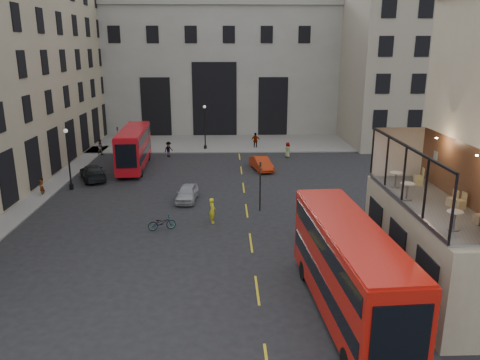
{
  "coord_description": "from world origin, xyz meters",
  "views": [
    {
      "loc": [
        -3.55,
        -21.35,
        11.97
      ],
      "look_at": [
        -2.57,
        10.01,
        3.0
      ],
      "focal_mm": 35.0,
      "sensor_mm": 36.0,
      "label": 1
    }
  ],
  "objects_px": {
    "car_a": "(187,193)",
    "pedestrian_a": "(101,147)",
    "cyclist": "(212,210)",
    "cafe_chair_b": "(460,204)",
    "pedestrian_b": "(169,149)",
    "pedestrian_d": "(288,150)",
    "pedestrian_e": "(42,187)",
    "cafe_chair_a": "(480,219)",
    "bus_near": "(348,266)",
    "traffic_light_far": "(118,140)",
    "cafe_chair_c": "(452,201)",
    "car_c": "(93,172)",
    "cafe_chair_d": "(419,180)",
    "car_b": "(261,163)",
    "cafe_table_near": "(455,218)",
    "bus_far": "(134,146)",
    "street_lamp_a": "(69,163)",
    "cafe_table_mid": "(407,189)",
    "bicycle": "(162,223)",
    "street_lamp_b": "(205,130)",
    "pedestrian_c": "(256,141)",
    "cafe_table_far": "(396,177)",
    "traffic_light_near": "(260,180)"
  },
  "relations": [
    {
      "from": "bus_near",
      "to": "traffic_light_far",
      "type": "bearing_deg",
      "value": 119.06
    },
    {
      "from": "cyclist",
      "to": "cafe_chair_d",
      "type": "relative_size",
      "value": 1.89
    },
    {
      "from": "bus_near",
      "to": "pedestrian_e",
      "type": "distance_m",
      "value": 27.94
    },
    {
      "from": "pedestrian_d",
      "to": "cafe_chair_c",
      "type": "relative_size",
      "value": 2.16
    },
    {
      "from": "traffic_light_far",
      "to": "pedestrian_e",
      "type": "relative_size",
      "value": 2.46
    },
    {
      "from": "traffic_light_far",
      "to": "bus_far",
      "type": "bearing_deg",
      "value": -50.87
    },
    {
      "from": "street_lamp_a",
      "to": "bicycle",
      "type": "relative_size",
      "value": 2.87
    },
    {
      "from": "car_a",
      "to": "pedestrian_e",
      "type": "xyz_separation_m",
      "value": [
        -12.16,
        1.66,
        0.14
      ]
    },
    {
      "from": "cafe_chair_d",
      "to": "bicycle",
      "type": "bearing_deg",
      "value": 160.85
    },
    {
      "from": "cafe_chair_a",
      "to": "cafe_chair_c",
      "type": "bearing_deg",
      "value": 92.67
    },
    {
      "from": "pedestrian_b",
      "to": "cafe_table_mid",
      "type": "height_order",
      "value": "cafe_table_mid"
    },
    {
      "from": "cyclist",
      "to": "cafe_chair_b",
      "type": "distance_m",
      "value": 16.42
    },
    {
      "from": "cyclist",
      "to": "cafe_chair_b",
      "type": "bearing_deg",
      "value": -141.04
    },
    {
      "from": "street_lamp_a",
      "to": "pedestrian_b",
      "type": "height_order",
      "value": "street_lamp_a"
    },
    {
      "from": "street_lamp_a",
      "to": "pedestrian_c",
      "type": "relative_size",
      "value": 2.75
    },
    {
      "from": "car_a",
      "to": "cafe_chair_c",
      "type": "bearing_deg",
      "value": -41.99
    },
    {
      "from": "car_c",
      "to": "cafe_chair_d",
      "type": "bearing_deg",
      "value": 119.28
    },
    {
      "from": "bus_far",
      "to": "cafe_chair_d",
      "type": "height_order",
      "value": "cafe_chair_d"
    },
    {
      "from": "pedestrian_a",
      "to": "traffic_light_far",
      "type": "bearing_deg",
      "value": -73.73
    },
    {
      "from": "traffic_light_far",
      "to": "bus_near",
      "type": "bearing_deg",
      "value": -60.94
    },
    {
      "from": "street_lamp_a",
      "to": "cyclist",
      "type": "relative_size",
      "value": 2.96
    },
    {
      "from": "cyclist",
      "to": "cafe_chair_c",
      "type": "relative_size",
      "value": 2.3
    },
    {
      "from": "pedestrian_a",
      "to": "cafe_chair_d",
      "type": "xyz_separation_m",
      "value": [
        24.93,
        -28.2,
        3.99
      ]
    },
    {
      "from": "pedestrian_b",
      "to": "pedestrian_d",
      "type": "xyz_separation_m",
      "value": [
        13.36,
        -0.66,
        -0.0
      ]
    },
    {
      "from": "car_b",
      "to": "cafe_table_near",
      "type": "height_order",
      "value": "cafe_table_near"
    },
    {
      "from": "traffic_light_far",
      "to": "car_a",
      "type": "xyz_separation_m",
      "value": [
        8.32,
        -13.43,
        -1.79
      ]
    },
    {
      "from": "traffic_light_near",
      "to": "bus_far",
      "type": "distance_m",
      "value": 17.85
    },
    {
      "from": "car_a",
      "to": "car_b",
      "type": "bearing_deg",
      "value": 60.12
    },
    {
      "from": "pedestrian_b",
      "to": "cafe_chair_d",
      "type": "bearing_deg",
      "value": -103.45
    },
    {
      "from": "street_lamp_a",
      "to": "car_c",
      "type": "distance_m",
      "value": 3.67
    },
    {
      "from": "cafe_table_far",
      "to": "pedestrian_e",
      "type": "bearing_deg",
      "value": 151.2
    },
    {
      "from": "traffic_light_far",
      "to": "cafe_table_near",
      "type": "xyz_separation_m",
      "value": [
        20.93,
        -31.43,
        2.72
      ]
    },
    {
      "from": "street_lamp_a",
      "to": "cafe_table_near",
      "type": "bearing_deg",
      "value": -43.06
    },
    {
      "from": "car_a",
      "to": "cafe_chair_b",
      "type": "height_order",
      "value": "cafe_chair_b"
    },
    {
      "from": "bus_far",
      "to": "cafe_chair_d",
      "type": "distance_m",
      "value": 29.94
    },
    {
      "from": "cafe_chair_b",
      "to": "cyclist",
      "type": "bearing_deg",
      "value": 138.94
    },
    {
      "from": "cyclist",
      "to": "bus_far",
      "type": "bearing_deg",
      "value": 17.94
    },
    {
      "from": "pedestrian_e",
      "to": "cafe_chair_a",
      "type": "xyz_separation_m",
      "value": [
        26.22,
        -19.01,
        4.07
      ]
    },
    {
      "from": "cafe_table_mid",
      "to": "cafe_chair_b",
      "type": "bearing_deg",
      "value": -34.96
    },
    {
      "from": "car_b",
      "to": "bus_far",
      "type": "bearing_deg",
      "value": 160.43
    },
    {
      "from": "bus_near",
      "to": "cafe_table_near",
      "type": "distance_m",
      "value": 4.93
    },
    {
      "from": "bus_near",
      "to": "car_a",
      "type": "relative_size",
      "value": 3.01
    },
    {
      "from": "car_a",
      "to": "cafe_chair_a",
      "type": "height_order",
      "value": "cafe_chair_a"
    },
    {
      "from": "car_a",
      "to": "pedestrian_a",
      "type": "xyz_separation_m",
      "value": [
        -11.13,
        16.81,
        0.26
      ]
    },
    {
      "from": "traffic_light_near",
      "to": "pedestrian_a",
      "type": "bearing_deg",
      "value": 130.94
    },
    {
      "from": "traffic_light_far",
      "to": "pedestrian_e",
      "type": "bearing_deg",
      "value": -108.07
    },
    {
      "from": "cafe_chair_d",
      "to": "cafe_chair_b",
      "type": "bearing_deg",
      "value": -84.62
    },
    {
      "from": "car_b",
      "to": "cafe_table_far",
      "type": "distance_m",
      "value": 22.53
    },
    {
      "from": "traffic_light_far",
      "to": "bus_near",
      "type": "xyz_separation_m",
      "value": [
        16.9,
        -30.41,
        0.06
      ]
    },
    {
      "from": "street_lamp_b",
      "to": "car_a",
      "type": "relative_size",
      "value": 1.43
    }
  ]
}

